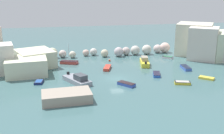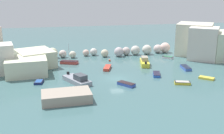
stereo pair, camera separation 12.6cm
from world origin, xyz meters
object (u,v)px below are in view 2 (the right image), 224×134
Objects in this scene: moored_boat_6 at (126,84)px; moored_boat_10 at (182,83)px; moored_boat_1 at (78,80)px; moored_boat_4 at (39,82)px; stone_dock at (66,96)px; moored_boat_3 at (157,74)px; moored_boat_9 at (186,68)px; moored_boat_11 at (207,78)px; moored_boat_0 at (145,62)px; moored_boat_5 at (168,57)px; moored_boat_8 at (58,100)px; moored_boat_7 at (107,68)px; channel_buoy at (110,60)px; moored_boat_2 at (69,62)px.

moored_boat_6 is 10.27m from moored_boat_10.
moored_boat_1 is 7.12m from moored_boat_4.
moored_boat_3 is (18.21, 9.64, -0.49)m from stone_dock.
moored_boat_11 is (0.78, -7.25, -0.10)m from moored_boat_9.
moored_boat_0 reaches higher than moored_boat_5.
stone_dock reaches higher than moored_boat_8.
moored_boat_7 reaches higher than moored_boat_8.
channel_buoy is 6.75m from moored_boat_7.
moored_boat_9 reaches higher than channel_buoy.
moored_boat_3 is at bearing -107.66° from moored_boat_7.
moored_boat_2 is 1.88× the size of moored_boat_4.
moored_boat_5 is at bearing 122.95° from moored_boat_4.
moored_boat_1 is at bearing -106.64° from moored_boat_5.
moored_boat_6 is (10.79, 5.05, -0.48)m from stone_dock.
moored_boat_8 is at bearing -119.12° from channel_buoy.
moored_boat_9 is (14.85, -9.82, 0.06)m from channel_buoy.
moored_boat_1 is 2.61× the size of moored_boat_5.
moored_boat_8 is 28.62m from moored_boat_11.
moored_boat_4 is at bearing 35.26° from moored_boat_6.
moored_boat_8 is at bearing -46.65° from moored_boat_3.
moored_boat_3 is (-0.18, -8.26, -0.43)m from moored_boat_0.
moored_boat_7 is (14.02, 6.55, 0.06)m from moored_boat_4.
moored_boat_3 reaches higher than moored_boat_5.
moored_boat_6 is 11.19m from moored_boat_7.
moored_boat_1 reaches higher than moored_boat_6.
moored_boat_3 is 21.64m from moored_boat_8.
moored_boat_2 reaches higher than moored_boat_5.
moored_boat_9 is at bearing 106.05° from moored_boat_4.
moored_boat_6 is 1.09× the size of moored_boat_10.
stone_dock reaches higher than moored_boat_9.
moored_boat_1 is at bearing 38.82° from moored_boat_11.
moored_boat_0 is at bearing 44.24° from stone_dock.
moored_boat_5 is 0.80× the size of moored_boat_6.
stone_dock is 11.92m from moored_boat_6.
moored_boat_7 is 19.17m from moored_boat_8.
channel_buoy is 14.79m from moored_boat_5.
channel_buoy is 14.79m from moored_boat_3.
moored_boat_9 reaches higher than moored_boat_6.
stone_dock is 2.42× the size of moored_boat_10.
moored_boat_9 is at bearing -33.48° from channel_buoy.
stone_dock is 2.84× the size of moored_boat_8.
moored_boat_2 reaches higher than moored_boat_4.
moored_boat_7 is (9.42, 16.16, -0.47)m from stone_dock.
moored_boat_9 is (30.65, 3.24, 0.07)m from moored_boat_4.
moored_boat_6 is (-7.42, -4.59, 0.01)m from moored_boat_3.
moored_boat_2 is 1.39× the size of moored_boat_6.
moored_boat_1 is 15.90m from moored_boat_3.
moored_boat_0 is at bearing 94.12° from moored_boat_1.
moored_boat_5 is 0.66× the size of moored_boat_7.
moored_boat_1 is 1.73× the size of moored_boat_7.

